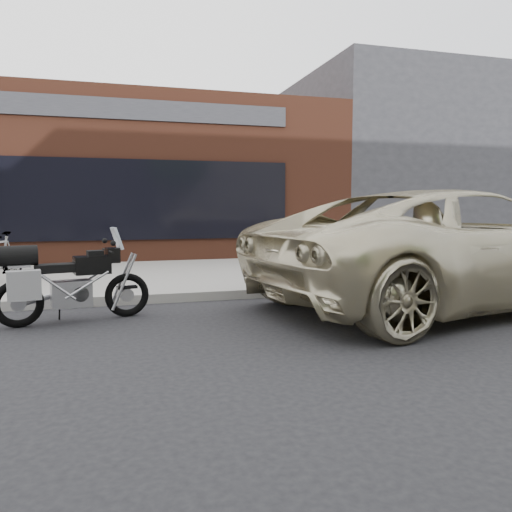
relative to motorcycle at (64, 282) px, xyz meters
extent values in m
plane|color=black|center=(2.12, -2.99, -0.54)|extent=(120.00, 120.00, 0.00)
cube|color=gray|center=(2.12, 4.01, -0.46)|extent=(44.00, 6.00, 0.15)
cube|color=#5A2C1D|center=(0.12, 11.01, 1.71)|extent=(14.00, 10.00, 4.50)
cube|color=black|center=(0.12, 5.98, 1.16)|extent=(10.00, 0.08, 2.00)
cube|color=#2A2A2F|center=(0.12, 5.98, 3.36)|extent=(10.00, 0.08, 0.50)
cube|color=#2A2A2F|center=(12.12, 11.01, 2.46)|extent=(10.00, 10.00, 6.00)
torus|color=black|center=(-0.54, -0.09, -0.24)|extent=(0.62, 0.22, 0.61)
torus|color=black|center=(0.79, 0.19, -0.24)|extent=(0.62, 0.22, 0.61)
cube|color=#B7B7BC|center=(0.08, 0.04, -0.16)|extent=(0.55, 0.37, 0.35)
cube|color=black|center=(0.35, 0.09, 0.21)|extent=(0.51, 0.38, 0.24)
cube|color=black|center=(-0.10, 0.00, 0.19)|extent=(0.54, 0.35, 0.11)
cube|color=black|center=(-0.41, -0.07, 0.12)|extent=(0.31, 0.25, 0.13)
cube|color=black|center=(0.61, 0.15, 0.33)|extent=(0.21, 0.25, 0.20)
cube|color=silver|center=(0.68, 0.16, 0.55)|extent=(0.18, 0.29, 0.31)
cylinder|color=black|center=(0.55, 0.14, 0.39)|extent=(0.16, 0.63, 0.03)
cube|color=#B7B7BC|center=(-0.52, -0.09, 0.24)|extent=(0.31, 0.32, 0.03)
cube|color=gray|center=(-0.43, -0.31, 0.03)|extent=(0.41, 0.24, 0.36)
cylinder|color=black|center=(-0.52, -0.09, 0.37)|extent=(0.48, 0.34, 0.25)
cylinder|color=#B7B7BC|center=(-0.31, 0.10, -0.22)|extent=(0.51, 0.18, 0.18)
imported|color=beige|center=(5.62, -0.39, 0.35)|extent=(6.79, 4.00, 1.77)
imported|color=gray|center=(-1.31, 2.81, 0.08)|extent=(0.89, 1.60, 0.93)
camera|label=1|loc=(0.63, -6.86, 0.97)|focal=35.00mm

